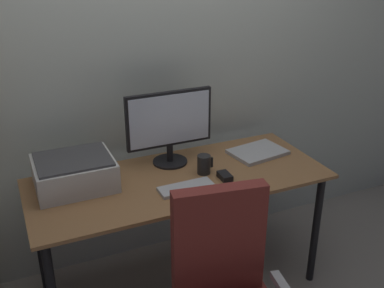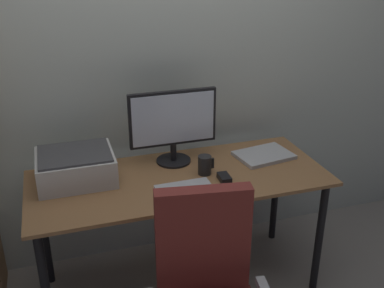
% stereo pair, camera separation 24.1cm
% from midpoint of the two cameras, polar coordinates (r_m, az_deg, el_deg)
% --- Properties ---
extents(ground_plane, '(12.00, 12.00, 0.00)m').
position_cam_midpoint_polar(ground_plane, '(2.91, -3.88, -17.19)').
color(ground_plane, gray).
extents(back_wall, '(6.40, 0.10, 2.60)m').
position_cam_midpoint_polar(back_wall, '(2.75, -8.36, 10.78)').
color(back_wall, beige).
rests_on(back_wall, ground).
extents(desk, '(1.62, 0.66, 0.74)m').
position_cam_midpoint_polar(desk, '(2.53, -4.29, -5.94)').
color(desk, olive).
rests_on(desk, ground).
extents(monitor, '(0.50, 0.20, 0.43)m').
position_cam_midpoint_polar(monitor, '(2.56, -5.54, 2.53)').
color(monitor, black).
rests_on(monitor, desk).
extents(keyboard, '(0.29, 0.11, 0.02)m').
position_cam_midpoint_polar(keyboard, '(2.37, -3.64, -5.54)').
color(keyboard, '#B7BABC').
rests_on(keyboard, desk).
extents(mouse, '(0.06, 0.10, 0.03)m').
position_cam_midpoint_polar(mouse, '(2.46, 1.33, -4.11)').
color(mouse, black).
rests_on(mouse, desk).
extents(coffee_mug, '(0.09, 0.07, 0.11)m').
position_cam_midpoint_polar(coffee_mug, '(2.50, -1.24, -2.63)').
color(coffee_mug, black).
rests_on(coffee_mug, desk).
extents(laptop, '(0.35, 0.27, 0.02)m').
position_cam_midpoint_polar(laptop, '(2.77, 5.75, -1.05)').
color(laptop, '#B7BABC').
rests_on(laptop, desk).
extents(printer, '(0.40, 0.34, 0.16)m').
position_cam_midpoint_polar(printer, '(2.47, -17.22, -3.46)').
color(printer, silver).
rests_on(printer, desk).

